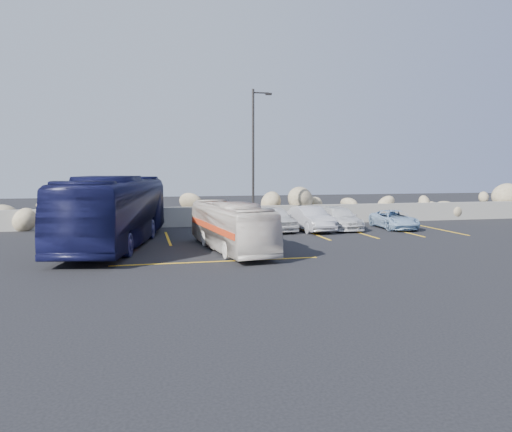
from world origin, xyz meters
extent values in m
plane|color=black|center=(0.00, 0.00, 0.00)|extent=(90.00, 90.00, 0.00)
cube|color=gray|center=(0.00, 12.00, 0.60)|extent=(60.00, 0.40, 1.20)
cube|color=gold|center=(-2.50, 7.00, 0.01)|extent=(0.12, 5.00, 0.01)
cube|color=gold|center=(2.60, 7.00, 0.01)|extent=(0.12, 5.00, 0.01)
cube|color=gold|center=(5.30, 7.00, 0.01)|extent=(0.12, 5.00, 0.01)
cube|color=gold|center=(7.90, 7.00, 0.01)|extent=(0.12, 5.00, 0.01)
cube|color=gold|center=(10.50, 7.00, 0.01)|extent=(0.12, 5.00, 0.01)
cube|color=gold|center=(13.10, 7.00, 0.01)|extent=(0.12, 5.00, 0.01)
cube|color=gold|center=(-1.00, 0.20, 0.01)|extent=(8.00, 0.12, 0.01)
cylinder|color=#282624|center=(2.50, 9.50, 4.00)|extent=(0.14, 0.14, 8.00)
cylinder|color=#282624|center=(2.95, 9.50, 7.80)|extent=(0.90, 0.08, 0.08)
cube|color=#282624|center=(3.40, 9.50, 7.75)|extent=(0.35, 0.18, 0.12)
imported|color=silver|center=(-0.02, 2.71, 1.05)|extent=(2.66, 7.69, 2.10)
imported|color=#0F1034|center=(-4.94, 5.13, 1.60)|extent=(4.85, 11.82, 3.21)
imported|color=silver|center=(3.60, 8.83, 0.71)|extent=(2.00, 4.26, 1.41)
imported|color=silver|center=(5.56, 8.34, 0.69)|extent=(1.76, 4.27, 1.38)
imported|color=silver|center=(7.55, 8.77, 0.62)|extent=(1.94, 4.34, 1.24)
imported|color=#98B8D8|center=(10.72, 8.20, 0.54)|extent=(2.05, 4.01, 1.08)
camera|label=1|loc=(-3.77, -18.42, 3.55)|focal=35.00mm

